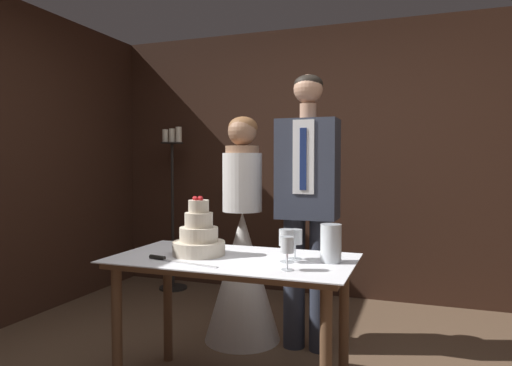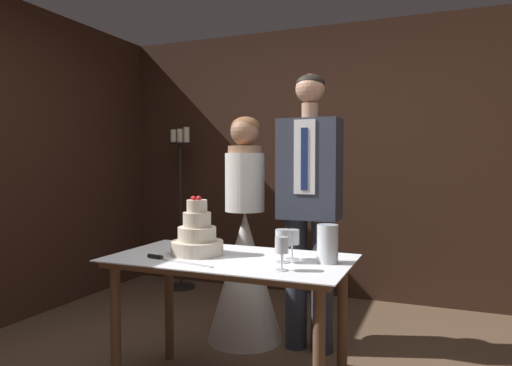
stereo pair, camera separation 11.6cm
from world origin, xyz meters
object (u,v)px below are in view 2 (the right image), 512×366
wine_glass_near (283,239)px  bride (245,258)px  tiered_cake (197,236)px  hurricane_candle (328,245)px  cake_knife (167,259)px  cake_table (230,276)px  candle_stand (181,205)px  wine_glass_far (292,239)px  wine_glass_middle (282,247)px  groom (309,199)px

wine_glass_near → bride: 0.98m
tiered_cake → hurricane_candle: 0.73m
cake_knife → bride: 0.96m
tiered_cake → wine_glass_near: tiered_cake is taller
cake_table → candle_stand: candle_stand is taller
wine_glass_near → wine_glass_far: wine_glass_near is taller
wine_glass_far → hurricane_candle: hurricane_candle is taller
bride → candle_stand: size_ratio=0.98×
cake_table → cake_knife: (-0.28, -0.20, 0.11)m
bride → cake_knife: bearing=-92.4°
tiered_cake → cake_knife: tiered_cake is taller
wine_glass_middle → candle_stand: candle_stand is taller
cake_table → tiered_cake: 0.29m
hurricane_candle → cake_table: bearing=-173.0°
cake_knife → cake_table: bearing=46.1°
wine_glass_near → groom: (-0.07, 0.76, 0.14)m
tiered_cake → candle_stand: size_ratio=0.20×
hurricane_candle → wine_glass_far: bearing=177.4°
cake_table → groom: (0.24, 0.74, 0.37)m
cake_table → wine_glass_middle: wine_glass_middle is taller
tiered_cake → wine_glass_middle: bearing=-18.4°
wine_glass_middle → groom: 0.95m
bride → candle_stand: (-1.14, 0.99, 0.25)m
cake_knife → groom: (0.51, 0.94, 0.26)m
groom → candle_stand: groom is taller
bride → wine_glass_middle: bearing=-57.4°
wine_glass_far → hurricane_candle: bearing=-2.6°
cake_table → groom: groom is taller
cake_table → wine_glass_near: wine_glass_near is taller
wine_glass_near → wine_glass_far: bearing=75.9°
cake_knife → wine_glass_middle: wine_glass_middle is taller
wine_glass_far → wine_glass_middle: bearing=-83.4°
tiered_cake → groom: size_ratio=0.18×
wine_glass_near → wine_glass_middle: wine_glass_near is taller
wine_glass_middle → wine_glass_far: size_ratio=1.01×
cake_knife → groom: bearing=72.2°
wine_glass_near → wine_glass_far: 0.09m
wine_glass_middle → hurricane_candle: (0.16, 0.25, -0.02)m
wine_glass_far → hurricane_candle: (0.19, -0.01, -0.02)m
groom → candle_stand: size_ratio=1.14×
groom → wine_glass_far: bearing=-82.3°
cake_knife → wine_glass_far: bearing=34.8°
tiered_cake → wine_glass_middle: tiered_cake is taller
candle_stand → hurricane_candle: bearing=-41.4°
wine_glass_far → bride: size_ratio=0.10×
wine_glass_near → bride: bride is taller
groom → candle_stand: bearing=148.3°
cake_knife → hurricane_candle: hurricane_candle is taller
groom → candle_stand: 1.90m
wine_glass_far → cake_knife: bearing=-156.0°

